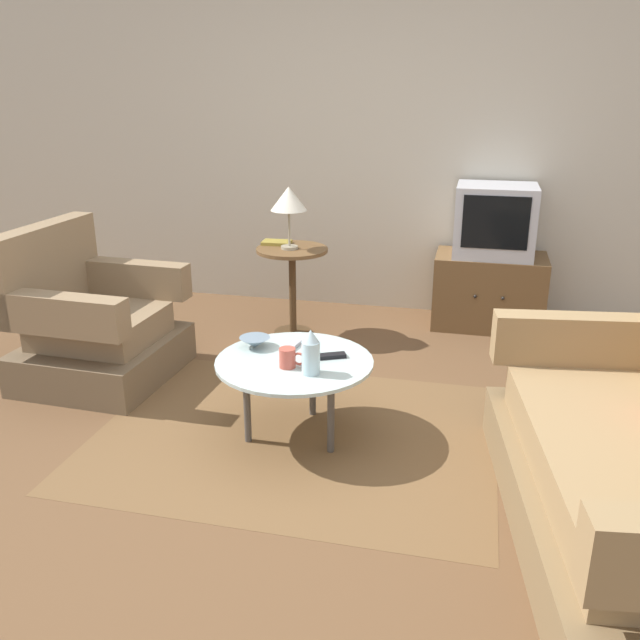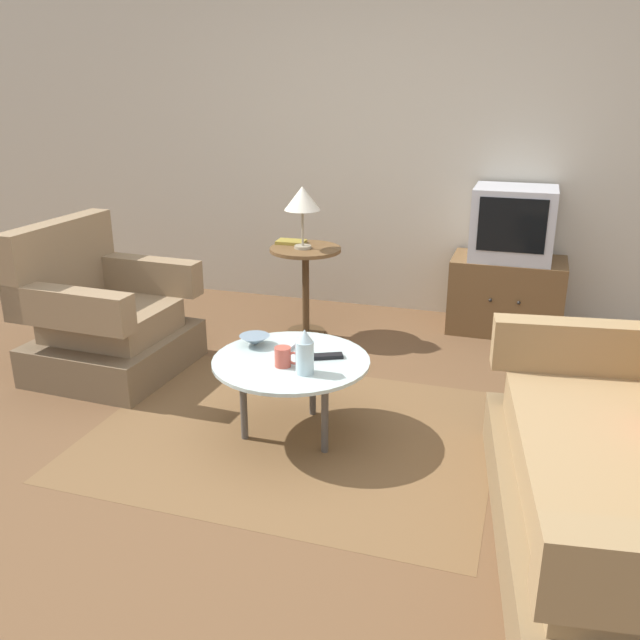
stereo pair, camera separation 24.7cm
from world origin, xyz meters
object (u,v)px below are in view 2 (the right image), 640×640
object	(u,v)px
table_lamp	(302,200)
tv_remote_dark	(327,356)
side_table	(306,273)
book	(291,242)
tv_stand	(506,295)
armchair	(104,321)
television	(513,223)
bowl	(255,340)
vase	(305,352)
tv_remote_silver	(292,345)
couch	(638,491)
coffee_table	(291,366)
mug	(284,357)

from	to	relation	value
table_lamp	tv_remote_dark	bearing A→B (deg)	-66.19
side_table	book	distance (m)	0.25
book	tv_stand	bearing A→B (deg)	12.19
armchair	television	world-z (taller)	television
bowl	vase	bearing A→B (deg)	-34.92
armchair	television	size ratio (longest dim) A/B	1.68
table_lamp	vase	distance (m)	1.67
side_table	tv_stand	xyz separation A→B (m)	(1.35, 0.51, -0.19)
side_table	tv_remote_silver	size ratio (longest dim) A/B	4.19
armchair	table_lamp	world-z (taller)	table_lamp
book	tv_remote_dark	bearing A→B (deg)	-67.12
armchair	vase	distance (m)	1.63
tv_remote_silver	table_lamp	bearing A→B (deg)	25.45
couch	coffee_table	world-z (taller)	couch
tv_stand	book	bearing A→B (deg)	-164.38
table_lamp	bowl	bearing A→B (deg)	-82.44
tv_remote_dark	tv_remote_silver	xyz separation A→B (m)	(-0.22, 0.09, 0.00)
tv_stand	vase	world-z (taller)	vase
tv_stand	tv_remote_silver	world-z (taller)	tv_stand
tv_stand	mug	size ratio (longest dim) A/B	6.02
armchair	tv_remote_dark	bearing A→B (deg)	79.02
coffee_table	tv_remote_dark	bearing A→B (deg)	22.66
armchair	coffee_table	distance (m)	1.46
tv_stand	tv_remote_dark	distance (m)	2.01
couch	side_table	world-z (taller)	couch
tv_stand	couch	bearing A→B (deg)	-75.89
coffee_table	tv_remote_dark	world-z (taller)	tv_remote_dark
television	vase	world-z (taller)	television
couch	book	xyz separation A→B (m)	(-2.10, 1.99, 0.36)
side_table	tv_stand	world-z (taller)	side_table
armchair	television	distance (m)	2.82
vase	tv_remote_silver	world-z (taller)	vase
television	bowl	world-z (taller)	television
tv_remote_silver	book	bearing A→B (deg)	29.04
coffee_table	tv_remote_dark	xyz separation A→B (m)	(0.17, 0.07, 0.04)
tv_stand	mug	xyz separation A→B (m)	(-0.96, -2.01, 0.20)
mug	book	xyz separation A→B (m)	(-0.54, 1.59, 0.18)
mug	bowl	xyz separation A→B (m)	(-0.24, 0.21, -0.02)
coffee_table	mug	xyz separation A→B (m)	(-0.01, -0.09, 0.08)
mug	tv_remote_dark	world-z (taller)	mug
tv_stand	tv_remote_dark	bearing A→B (deg)	-113.05
side_table	vase	size ratio (longest dim) A/B	2.89
table_lamp	coffee_table	bearing A→B (deg)	-73.31
coffee_table	tv_remote_dark	distance (m)	0.18
television	mug	world-z (taller)	television
table_lamp	vase	bearing A→B (deg)	-70.67
coffee_table	table_lamp	world-z (taller)	table_lamp
mug	tv_remote_dark	xyz separation A→B (m)	(0.17, 0.16, -0.04)
coffee_table	mug	bearing A→B (deg)	-93.51
television	armchair	bearing A→B (deg)	-147.64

